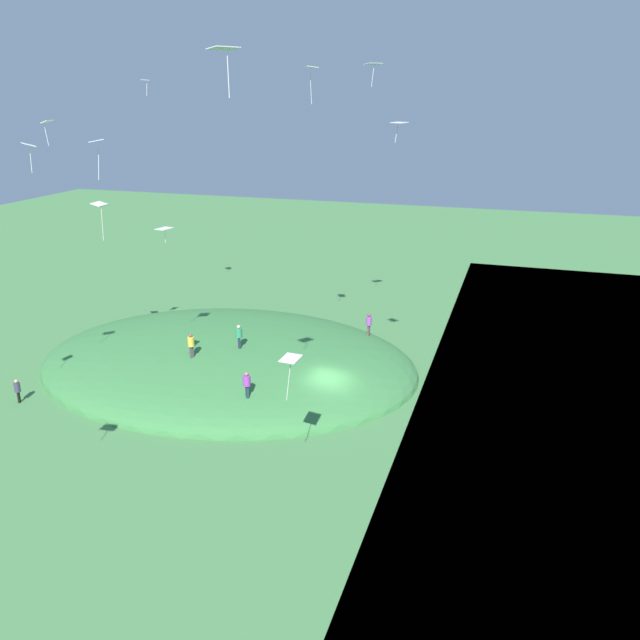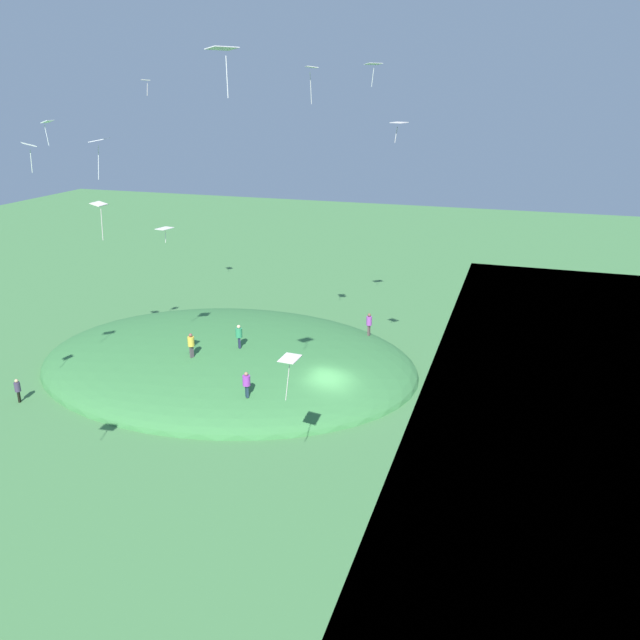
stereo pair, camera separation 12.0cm
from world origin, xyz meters
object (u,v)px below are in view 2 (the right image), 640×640
kite_4 (373,65)px  kite_7 (312,69)px  person_on_hilltop (239,334)px  kite_8 (165,229)px  kite_9 (99,207)px  person_walking_path (246,382)px  person_watching_kites (18,388)px  kite_2 (399,123)px  person_near_shore (369,322)px  person_with_child (191,342)px  kite_10 (47,123)px  kite_6 (29,146)px  kite_3 (145,81)px  kite_11 (290,360)px  kite_13 (222,50)px  kite_12 (100,142)px

kite_4 → kite_7: 6.28m
kite_4 → kite_7: kite_4 is taller
person_on_hilltop → kite_8: 9.69m
person_on_hilltop → kite_9: bearing=139.4°
person_walking_path → person_watching_kites: bearing=-123.6°
person_watching_kites → kite_4: (-19.66, -13.99, 19.69)m
kite_2 → kite_4: bearing=-67.7°
kite_7 → person_near_shore: bearing=-104.8°
person_with_child → kite_2: kite_2 is taller
person_walking_path → kite_9: size_ratio=0.93×
person_with_child → kite_10: bearing=-35.9°
kite_10 → kite_6: bearing=18.5°
person_on_hilltop → person_watching_kites: (11.99, 8.12, -2.19)m
person_watching_kites → person_walking_path: 15.30m
kite_8 → kite_9: 16.19m
person_watching_kites → kite_3: 24.15m
person_watching_kites → person_near_shore: bearing=-70.9°
kite_6 → kite_11: size_ratio=0.83×
kite_3 → kite_13: size_ratio=0.67×
person_with_child → kite_9: (-1.28, 9.84, 10.72)m
kite_6 → kite_10: kite_10 is taller
person_near_shore → kite_3: size_ratio=1.58×
kite_13 → kite_4: bearing=-91.1°
kite_13 → kite_10: bearing=-31.6°
person_watching_kites → kite_9: bearing=-130.6°
person_watching_kites → person_with_child: bearing=-78.7°
kite_12 → kite_13: size_ratio=1.24×
person_on_hilltop → kite_7: 17.87m
person_on_hilltop → kite_10: (9.04, 5.55, 14.07)m
kite_7 → kite_10: (14.42, 5.60, -2.97)m
person_walking_path → kite_8: size_ratio=1.25×
kite_11 → kite_12: (11.90, -4.10, 9.14)m
kite_8 → kite_11: (-15.27, 15.18, -2.27)m
kite_10 → kite_4: bearing=-145.6°
person_near_shore → kite_3: bearing=110.6°
kite_7 → person_with_child: bearing=16.5°
person_with_child → person_watching_kites: size_ratio=1.06×
kite_3 → kite_6: bearing=89.1°
person_with_child → person_near_shore: size_ratio=0.95×
kite_11 → kite_12: bearing=-19.0°
kite_3 → kite_13: bearing=127.6°
person_on_hilltop → kite_12: bearing=123.5°
kite_7 → kite_13: (-1.89, 15.61, 0.08)m
person_walking_path → kite_10: size_ratio=1.15×
kite_3 → kite_11: size_ratio=0.55×
person_with_child → kite_7: kite_7 is taller
person_on_hilltop → person_walking_path: person_on_hilltop is taller
person_near_shore → kite_6: kite_6 is taller
person_watching_kites → kite_6: size_ratio=0.93×
kite_2 → person_walking_path: bearing=19.8°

